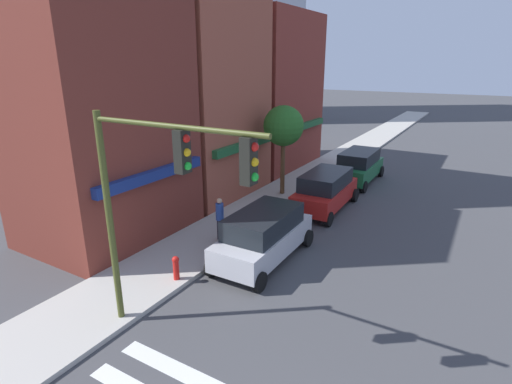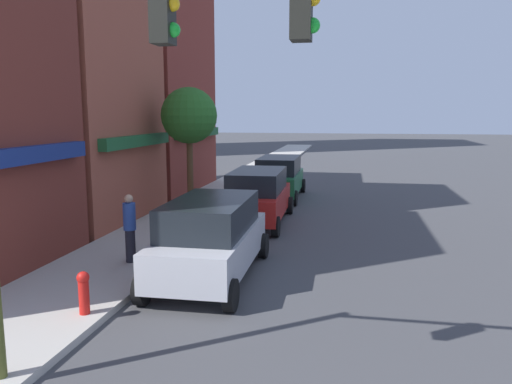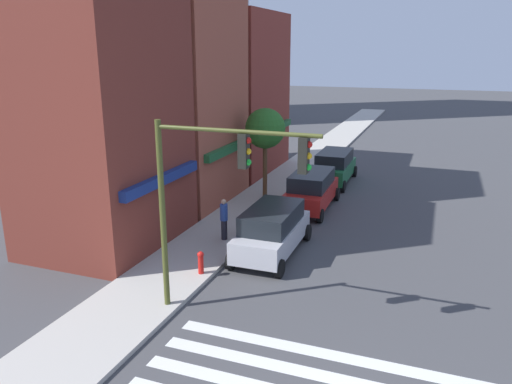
% 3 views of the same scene
% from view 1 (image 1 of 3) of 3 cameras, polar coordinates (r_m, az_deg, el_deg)
% --- Properties ---
extents(storefront_row, '(20.75, 5.30, 15.62)m').
position_cam_1_polar(storefront_row, '(21.86, -7.60, 16.43)').
color(storefront_row, maroon).
rests_on(storefront_row, ground_plane).
extents(traffic_signal, '(0.32, 4.90, 5.99)m').
position_cam_1_polar(traffic_signal, '(9.57, -14.02, 0.84)').
color(traffic_signal, '#474C1E').
rests_on(traffic_signal, ground_plane).
extents(suv_silver, '(4.72, 2.12, 1.94)m').
position_cam_1_polar(suv_silver, '(14.80, 1.10, -6.09)').
color(suv_silver, '#B7B7BC').
rests_on(suv_silver, ground_plane).
extents(suv_red, '(4.74, 2.12, 1.94)m').
position_cam_1_polar(suv_red, '(20.11, 9.88, 0.31)').
color(suv_red, '#B21E19').
rests_on(suv_red, ground_plane).
extents(suv_green, '(4.72, 2.12, 1.94)m').
position_cam_1_polar(suv_green, '(25.22, 14.45, 3.67)').
color(suv_green, '#1E6638').
rests_on(suv_green, ground_plane).
extents(pedestrian_blue_shirt, '(0.32, 0.32, 1.77)m').
position_cam_1_polar(pedestrian_blue_shirt, '(16.24, -5.18, -3.73)').
color(pedestrian_blue_shirt, '#23232D').
rests_on(pedestrian_blue_shirt, sidewalk_left).
extents(fire_hydrant, '(0.24, 0.24, 0.84)m').
position_cam_1_polar(fire_hydrant, '(13.76, -11.37, -10.42)').
color(fire_hydrant, red).
rests_on(fire_hydrant, sidewalk_left).
extents(street_tree, '(2.13, 2.13, 4.80)m').
position_cam_1_polar(street_tree, '(21.28, 3.95, 9.32)').
color(street_tree, brown).
rests_on(street_tree, sidewalk_left).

